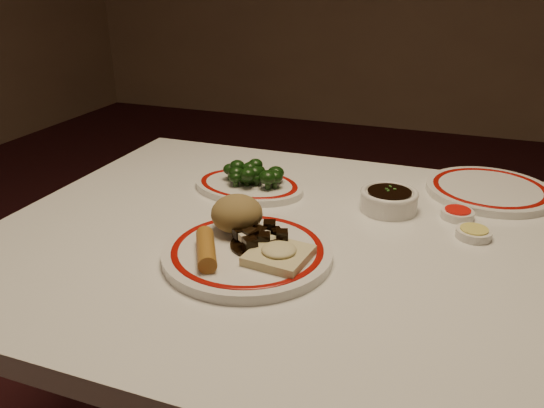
% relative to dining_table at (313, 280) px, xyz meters
% --- Properties ---
extents(dining_table, '(1.20, 0.90, 0.75)m').
position_rel_dining_table_xyz_m(dining_table, '(0.00, 0.00, 0.00)').
color(dining_table, white).
rests_on(dining_table, ground).
extents(main_plate, '(0.34, 0.34, 0.02)m').
position_rel_dining_table_xyz_m(main_plate, '(-0.09, -0.11, 0.10)').
color(main_plate, white).
rests_on(main_plate, dining_table).
extents(rice_mound, '(0.09, 0.09, 0.07)m').
position_rel_dining_table_xyz_m(rice_mound, '(-0.13, -0.06, 0.14)').
color(rice_mound, olive).
rests_on(rice_mound, main_plate).
extents(spring_roll, '(0.08, 0.11, 0.03)m').
position_rel_dining_table_xyz_m(spring_roll, '(-0.14, -0.16, 0.12)').
color(spring_roll, '#AE762A').
rests_on(spring_roll, main_plate).
extents(fried_wonton, '(0.10, 0.10, 0.03)m').
position_rel_dining_table_xyz_m(fried_wonton, '(-0.03, -0.13, 0.12)').
color(fried_wonton, beige).
rests_on(fried_wonton, main_plate).
extents(stirfry_heap, '(0.10, 0.11, 0.03)m').
position_rel_dining_table_xyz_m(stirfry_heap, '(-0.07, -0.09, 0.12)').
color(stirfry_heap, black).
rests_on(stirfry_heap, main_plate).
extents(broccoli_plate, '(0.28, 0.25, 0.02)m').
position_rel_dining_table_xyz_m(broccoli_plate, '(-0.20, 0.17, 0.10)').
color(broccoli_plate, white).
rests_on(broccoli_plate, dining_table).
extents(broccoli_pile, '(0.14, 0.09, 0.05)m').
position_rel_dining_table_xyz_m(broccoli_pile, '(-0.19, 0.17, 0.13)').
color(broccoli_pile, '#23471C').
rests_on(broccoli_pile, broccoli_plate).
extents(soy_bowl, '(0.11, 0.11, 0.04)m').
position_rel_dining_table_xyz_m(soy_bowl, '(0.11, 0.17, 0.11)').
color(soy_bowl, white).
rests_on(soy_bowl, dining_table).
extents(sweet_sour_dish, '(0.06, 0.06, 0.02)m').
position_rel_dining_table_xyz_m(sweet_sour_dish, '(0.24, 0.18, 0.10)').
color(sweet_sour_dish, white).
rests_on(sweet_sour_dish, dining_table).
extents(mustard_dish, '(0.06, 0.06, 0.02)m').
position_rel_dining_table_xyz_m(mustard_dish, '(0.27, 0.10, 0.10)').
color(mustard_dish, white).
rests_on(mustard_dish, dining_table).
extents(far_plate, '(0.35, 0.35, 0.02)m').
position_rel_dining_table_xyz_m(far_plate, '(0.30, 0.33, 0.10)').
color(far_plate, white).
rests_on(far_plate, dining_table).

